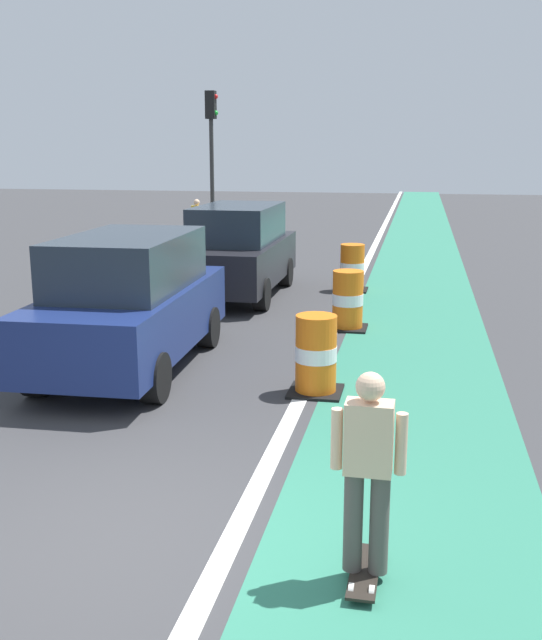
# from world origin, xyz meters

# --- Properties ---
(ground_plane) EXTENTS (100.00, 100.00, 0.00)m
(ground_plane) POSITION_xyz_m (0.00, 0.00, 0.00)
(ground_plane) COLOR #38383A
(bike_lane_strip) EXTENTS (2.50, 80.00, 0.01)m
(bike_lane_strip) POSITION_xyz_m (2.40, 12.00, 0.00)
(bike_lane_strip) COLOR #2D755B
(bike_lane_strip) RESTS_ON ground
(lane_divider_stripe) EXTENTS (0.20, 80.00, 0.01)m
(lane_divider_stripe) POSITION_xyz_m (0.90, 12.00, 0.01)
(lane_divider_stripe) COLOR silver
(lane_divider_stripe) RESTS_ON ground
(skateboarder_on_lane) EXTENTS (0.57, 0.80, 1.69)m
(skateboarder_on_lane) POSITION_xyz_m (2.07, -0.19, 0.91)
(skateboarder_on_lane) COLOR black
(skateboarder_on_lane) RESTS_ON ground
(parked_suv_nearest) EXTENTS (2.03, 4.65, 2.04)m
(parked_suv_nearest) POSITION_xyz_m (-1.83, 4.84, 1.04)
(parked_suv_nearest) COLOR navy
(parked_suv_nearest) RESTS_ON ground
(parked_suv_second) EXTENTS (1.93, 4.61, 2.04)m
(parked_suv_second) POSITION_xyz_m (-1.58, 10.69, 1.04)
(parked_suv_second) COLOR black
(parked_suv_second) RESTS_ON ground
(traffic_barrel_front) EXTENTS (0.73, 0.73, 1.09)m
(traffic_barrel_front) POSITION_xyz_m (1.07, 4.23, 0.53)
(traffic_barrel_front) COLOR orange
(traffic_barrel_front) RESTS_ON ground
(traffic_barrel_mid) EXTENTS (0.73, 0.73, 1.09)m
(traffic_barrel_mid) POSITION_xyz_m (1.13, 8.01, 0.53)
(traffic_barrel_mid) COLOR orange
(traffic_barrel_mid) RESTS_ON ground
(traffic_barrel_back) EXTENTS (0.73, 0.73, 1.09)m
(traffic_barrel_back) POSITION_xyz_m (0.87, 11.82, 0.53)
(traffic_barrel_back) COLOR orange
(traffic_barrel_back) RESTS_ON ground
(traffic_light_corner) EXTENTS (0.41, 0.32, 5.10)m
(traffic_light_corner) POSITION_xyz_m (-4.59, 19.37, 3.50)
(traffic_light_corner) COLOR #2D2D2D
(traffic_light_corner) RESTS_ON ground
(pedestrian_crossing) EXTENTS (0.34, 0.20, 1.61)m
(pedestrian_crossing) POSITION_xyz_m (-4.88, 18.44, 0.86)
(pedestrian_crossing) COLOR #33333D
(pedestrian_crossing) RESTS_ON ground
(pedestrian_waiting) EXTENTS (0.34, 0.20, 1.61)m
(pedestrian_waiting) POSITION_xyz_m (-3.86, 10.21, 0.86)
(pedestrian_waiting) COLOR #33333D
(pedestrian_waiting) RESTS_ON ground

